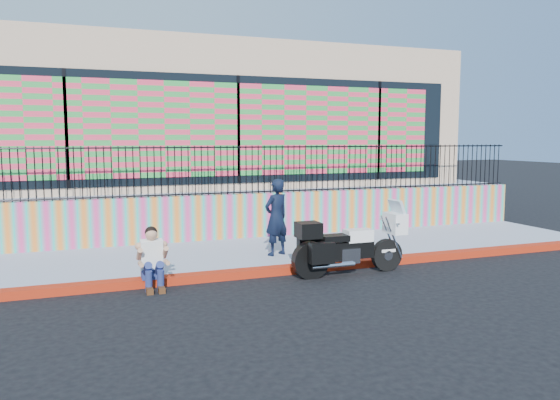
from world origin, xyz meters
name	(u,v)px	position (x,y,z in m)	size (l,w,h in m)	color
ground	(297,272)	(0.00, 0.00, 0.00)	(90.00, 90.00, 0.00)	black
red_curb	(297,269)	(0.00, 0.00, 0.07)	(16.00, 0.30, 0.15)	#A4210B
sidewalk	(270,252)	(0.00, 1.65, 0.07)	(16.00, 3.00, 0.15)	#949CB1
mural_wall	(249,215)	(0.00, 3.25, 0.70)	(16.00, 0.20, 1.10)	#E53C85
metal_fence	(248,170)	(0.00, 3.25, 1.85)	(15.80, 0.04, 1.20)	black
elevated_platform	(204,198)	(0.00, 8.35, 0.62)	(16.00, 10.00, 1.25)	#949CB1
storefront_building	(205,119)	(0.00, 8.13, 3.25)	(14.00, 8.06, 4.00)	tan
police_motorcycle	(348,244)	(0.85, -0.49, 0.60)	(2.29, 0.76, 1.43)	black
police_officer	(276,217)	(-0.07, 1.01, 0.96)	(0.59, 0.39, 1.63)	black
seated_man	(153,264)	(-2.81, -0.22, 0.45)	(0.54, 0.71, 1.06)	navy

